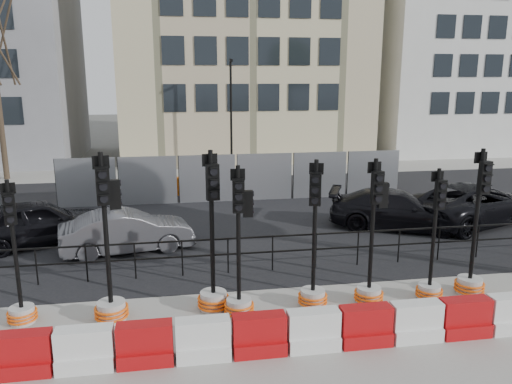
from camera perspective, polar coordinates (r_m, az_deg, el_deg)
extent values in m
plane|color=#51514C|center=(12.57, 2.97, -11.03)|extent=(120.00, 120.00, 0.00)
cube|color=gray|center=(9.99, 6.81, -17.88)|extent=(40.00, 6.00, 0.02)
cube|color=black|center=(19.07, -1.50, -2.47)|extent=(40.00, 14.00, 0.03)
cube|color=gray|center=(27.79, -4.05, 2.45)|extent=(40.00, 4.00, 0.02)
cube|color=beige|center=(33.72, -1.74, 19.69)|extent=(15.00, 10.00, 18.00)
cube|color=silver|center=(38.61, 21.95, 16.46)|extent=(12.00, 9.00, 16.00)
cylinder|color=black|center=(13.70, -23.80, -7.85)|extent=(0.04, 0.04, 1.00)
cylinder|color=black|center=(13.44, -18.80, -7.81)|extent=(0.04, 0.04, 1.00)
cylinder|color=black|center=(13.29, -13.65, -7.71)|extent=(0.04, 0.04, 1.00)
cylinder|color=black|center=(13.24, -8.43, -7.54)|extent=(0.04, 0.04, 1.00)
cylinder|color=black|center=(13.30, -3.21, -7.31)|extent=(0.04, 0.04, 1.00)
cylinder|color=black|center=(13.47, 1.90, -7.03)|extent=(0.04, 0.04, 1.00)
cylinder|color=black|center=(13.75, 6.85, -6.71)|extent=(0.04, 0.04, 1.00)
cylinder|color=black|center=(14.12, 11.57, -6.35)|extent=(0.04, 0.04, 1.00)
cylinder|color=black|center=(14.57, 16.00, -5.97)|extent=(0.04, 0.04, 1.00)
cylinder|color=black|center=(15.12, 20.14, -5.59)|extent=(0.04, 0.04, 1.00)
cylinder|color=black|center=(15.73, 23.97, -5.21)|extent=(0.04, 0.04, 1.00)
cube|color=black|center=(13.32, 1.92, -5.09)|extent=(18.00, 0.04, 0.04)
cube|color=black|center=(13.46, 1.91, -6.83)|extent=(18.00, 0.04, 0.04)
cube|color=gray|center=(20.92, -18.81, 1.00)|extent=(2.30, 0.05, 2.00)
cylinder|color=black|center=(21.14, -21.88, 0.87)|extent=(0.05, 0.05, 2.00)
cube|color=gray|center=(20.65, -12.23, 1.25)|extent=(2.30, 0.05, 2.00)
cylinder|color=black|center=(20.74, -15.41, 1.13)|extent=(0.05, 0.05, 2.00)
cube|color=gray|center=(20.66, -5.58, 1.50)|extent=(2.30, 0.05, 2.00)
cylinder|color=black|center=(20.62, -8.77, 1.38)|extent=(0.05, 0.05, 2.00)
cube|color=gray|center=(20.95, 0.99, 1.72)|extent=(2.30, 0.05, 2.00)
cylinder|color=black|center=(20.78, -2.13, 1.62)|extent=(0.05, 0.05, 2.00)
cube|color=gray|center=(21.50, 7.30, 1.91)|extent=(2.30, 0.05, 2.00)
cylinder|color=black|center=(21.20, 4.31, 1.83)|extent=(0.05, 0.05, 2.00)
cube|color=gray|center=(22.30, 13.22, 2.07)|extent=(2.30, 0.05, 2.00)
cylinder|color=black|center=(21.89, 10.44, 2.00)|extent=(0.05, 0.05, 2.00)
cube|color=orange|center=(22.26, -13.01, 0.49)|extent=(1.00, 0.40, 0.80)
cube|color=orange|center=(22.22, -7.87, 0.68)|extent=(1.00, 0.40, 0.80)
cube|color=orange|center=(22.35, -2.74, 0.86)|extent=(1.00, 0.40, 0.80)
cube|color=orange|center=(22.66, 2.29, 1.04)|extent=(1.00, 0.40, 0.80)
cylinder|color=black|center=(26.46, -2.86, 8.47)|extent=(0.12, 0.12, 6.00)
cube|color=black|center=(26.13, -2.87, 14.77)|extent=(0.12, 0.50, 0.12)
cylinder|color=#473828|center=(28.09, -27.21, 7.63)|extent=(0.28, 0.28, 6.30)
cube|color=#B00E13|center=(10.15, -24.98, -17.66)|extent=(1.00, 0.50, 0.30)
cube|color=#B00E13|center=(9.96, -25.21, -15.67)|extent=(1.00, 0.35, 0.50)
cube|color=white|center=(9.92, -18.85, -17.85)|extent=(1.00, 0.50, 0.30)
cube|color=white|center=(9.72, -19.03, -15.82)|extent=(1.00, 0.35, 0.50)
cube|color=#B00E13|center=(9.79, -12.48, -17.85)|extent=(1.00, 0.50, 0.30)
cube|color=#B00E13|center=(9.60, -12.60, -15.80)|extent=(1.00, 0.35, 0.50)
cube|color=white|center=(9.78, -6.02, -17.64)|extent=(1.00, 0.50, 0.30)
cube|color=white|center=(9.58, -6.08, -15.58)|extent=(1.00, 0.35, 0.50)
cube|color=#B00E13|center=(9.88, 0.35, -17.23)|extent=(1.00, 0.50, 0.30)
cube|color=#B00E13|center=(9.68, 0.36, -15.18)|extent=(1.00, 0.35, 0.50)
cube|color=white|center=(10.08, 6.50, -16.63)|extent=(1.00, 0.50, 0.30)
cube|color=white|center=(9.89, 6.57, -14.62)|extent=(1.00, 0.35, 0.50)
cube|color=#B00E13|center=(10.39, 12.31, -15.90)|extent=(1.00, 0.50, 0.30)
cube|color=#B00E13|center=(10.21, 12.42, -13.93)|extent=(1.00, 0.35, 0.50)
cube|color=white|center=(10.80, 17.68, -15.08)|extent=(1.00, 0.50, 0.30)
cube|color=white|center=(10.62, 17.84, -13.17)|extent=(1.00, 0.35, 0.50)
cube|color=#B00E13|center=(11.28, 22.60, -14.21)|extent=(1.00, 0.50, 0.30)
cube|color=#B00E13|center=(11.11, 22.78, -12.37)|extent=(1.00, 0.35, 0.50)
cube|color=white|center=(11.84, 27.04, -13.33)|extent=(1.00, 0.50, 0.30)
cube|color=white|center=(11.68, 27.24, -11.56)|extent=(1.00, 0.35, 0.50)
cylinder|color=beige|center=(11.98, -25.15, -12.61)|extent=(0.51, 0.51, 0.38)
torus|color=#FF5C0D|center=(12.01, -25.12, -12.94)|extent=(0.62, 0.62, 0.05)
torus|color=#FF5C0D|center=(11.98, -25.15, -12.61)|extent=(0.62, 0.62, 0.05)
torus|color=#FF5C0D|center=(11.95, -25.19, -12.28)|extent=(0.62, 0.62, 0.05)
cylinder|color=black|center=(11.44, -25.89, -5.71)|extent=(0.09, 0.09, 2.84)
cube|color=black|center=(11.10, -26.34, -1.71)|extent=(0.25, 0.18, 0.66)
cylinder|color=black|center=(11.08, -26.25, -2.85)|extent=(0.15, 0.08, 0.14)
cylinder|color=black|center=(11.03, -26.36, -1.81)|extent=(0.15, 0.08, 0.14)
cylinder|color=black|center=(10.98, -26.46, -0.75)|extent=(0.15, 0.08, 0.14)
cube|color=black|center=(11.19, -26.51, 0.37)|extent=(0.28, 0.10, 0.23)
cylinder|color=beige|center=(11.41, -16.18, -12.97)|extent=(0.60, 0.60, 0.45)
torus|color=#FF5C0D|center=(11.45, -16.15, -13.37)|extent=(0.72, 0.72, 0.06)
torus|color=#FF5C0D|center=(11.41, -16.18, -12.97)|extent=(0.72, 0.72, 0.06)
torus|color=#FF5C0D|center=(11.37, -16.21, -12.56)|extent=(0.72, 0.72, 0.06)
cylinder|color=black|center=(10.76, -16.78, -4.40)|extent=(0.10, 0.10, 3.34)
cube|color=black|center=(10.38, -17.09, 0.67)|extent=(0.29, 0.20, 0.78)
cylinder|color=black|center=(10.35, -16.97, -0.75)|extent=(0.17, 0.09, 0.17)
cylinder|color=black|center=(10.30, -17.06, 0.57)|extent=(0.17, 0.09, 0.17)
cylinder|color=black|center=(10.25, -17.15, 1.91)|extent=(0.17, 0.09, 0.17)
cube|color=black|center=(10.50, -17.33, 3.27)|extent=(0.33, 0.10, 0.27)
cube|color=black|center=(10.58, -15.86, -0.26)|extent=(0.25, 0.18, 0.61)
cylinder|color=beige|center=(11.48, -4.88, -12.31)|extent=(0.59, 0.59, 0.44)
torus|color=#FF5C0D|center=(11.51, -4.88, -12.71)|extent=(0.72, 0.72, 0.06)
torus|color=#FF5C0D|center=(11.48, -4.88, -12.31)|extent=(0.72, 0.72, 0.06)
torus|color=#FF5C0D|center=(11.44, -4.89, -11.92)|extent=(0.72, 0.72, 0.06)
cylinder|color=black|center=(10.84, -5.07, -3.87)|extent=(0.10, 0.10, 3.30)
cube|color=black|center=(10.47, -4.98, 1.13)|extent=(0.29, 0.20, 0.77)
cylinder|color=black|center=(10.44, -4.83, -0.27)|extent=(0.17, 0.09, 0.17)
cylinder|color=black|center=(10.38, -4.85, 1.03)|extent=(0.17, 0.09, 0.17)
cylinder|color=black|center=(10.34, -4.88, 2.35)|extent=(0.17, 0.09, 0.17)
cube|color=black|center=(10.57, -5.32, 3.67)|extent=(0.33, 0.10, 0.26)
cylinder|color=beige|center=(11.19, -1.95, -13.05)|extent=(0.55, 0.55, 0.41)
torus|color=#FF5C0D|center=(11.23, -1.95, -13.43)|extent=(0.66, 0.66, 0.05)
torus|color=#FF5C0D|center=(11.19, -1.95, -13.05)|extent=(0.66, 0.66, 0.05)
torus|color=#FF5C0D|center=(11.16, -1.96, -12.68)|extent=(0.66, 0.66, 0.05)
cylinder|color=black|center=(10.58, -2.02, -5.11)|extent=(0.09, 0.09, 3.05)
cube|color=black|center=(10.21, -2.02, -0.43)|extent=(0.25, 0.16, 0.71)
cylinder|color=black|center=(10.19, -1.98, -1.76)|extent=(0.16, 0.06, 0.15)
cylinder|color=black|center=(10.13, -1.99, -0.54)|extent=(0.16, 0.06, 0.15)
cylinder|color=black|center=(10.08, -2.00, 0.70)|extent=(0.16, 0.06, 0.15)
cube|color=black|center=(10.30, -2.10, 2.01)|extent=(0.31, 0.05, 0.24)
cube|color=black|center=(10.39, -0.93, -1.34)|extent=(0.21, 0.14, 0.56)
cylinder|color=beige|center=(11.67, 6.49, -11.97)|extent=(0.56, 0.56, 0.41)
torus|color=#FF5C0D|center=(11.71, 6.48, -12.34)|extent=(0.67, 0.67, 0.05)
torus|color=#FF5C0D|center=(11.67, 6.49, -11.97)|extent=(0.67, 0.67, 0.05)
torus|color=#FF5C0D|center=(11.64, 6.50, -11.61)|extent=(0.67, 0.67, 0.05)
cylinder|color=black|center=(11.08, 6.71, -4.22)|extent=(0.09, 0.09, 3.09)
cube|color=black|center=(10.72, 6.80, 0.33)|extent=(0.28, 0.22, 0.72)
cylinder|color=black|center=(10.69, 6.74, -0.95)|extent=(0.16, 0.10, 0.15)
cylinder|color=black|center=(10.64, 6.77, 0.24)|extent=(0.16, 0.10, 0.15)
cylinder|color=black|center=(10.59, 6.80, 1.43)|extent=(0.16, 0.10, 0.15)
cube|color=black|center=(10.82, 6.92, 2.68)|extent=(0.30, 0.13, 0.25)
cylinder|color=beige|center=(12.02, 12.75, -11.45)|extent=(0.56, 0.56, 0.41)
torus|color=#FF5C0D|center=(12.06, 12.73, -11.81)|extent=(0.67, 0.67, 0.05)
torus|color=#FF5C0D|center=(12.02, 12.75, -11.45)|extent=(0.67, 0.67, 0.05)
torus|color=#FF5C0D|center=(11.99, 12.77, -11.09)|extent=(0.67, 0.67, 0.05)
cylinder|color=black|center=(11.45, 13.16, -3.91)|extent=(0.09, 0.09, 3.09)
cube|color=black|center=(11.11, 13.68, 0.49)|extent=(0.26, 0.16, 0.72)
cylinder|color=black|center=(11.09, 13.81, -0.74)|extent=(0.16, 0.06, 0.15)
cylinder|color=black|center=(11.03, 13.87, 0.40)|extent=(0.16, 0.06, 0.15)
cylinder|color=black|center=(10.99, 13.93, 1.56)|extent=(0.16, 0.06, 0.15)
cube|color=black|center=(11.19, 13.38, 2.76)|extent=(0.31, 0.05, 0.25)
cube|color=black|center=(11.35, 14.29, -0.34)|extent=(0.21, 0.15, 0.57)
cylinder|color=beige|center=(12.61, 19.16, -10.75)|extent=(0.51, 0.51, 0.38)
torus|color=#FF5C0D|center=(12.64, 19.14, -11.07)|extent=(0.62, 0.62, 0.05)
torus|color=#FF5C0D|center=(12.61, 19.16, -10.75)|extent=(0.62, 0.62, 0.05)
torus|color=#FF5C0D|center=(12.58, 19.19, -10.44)|extent=(0.62, 0.62, 0.05)
cylinder|color=black|center=(12.10, 19.70, -4.12)|extent=(0.09, 0.09, 2.86)
cube|color=black|center=(11.79, 20.31, -0.28)|extent=(0.23, 0.14, 0.67)
cylinder|color=black|center=(11.77, 20.42, -1.36)|extent=(0.14, 0.05, 0.14)
cylinder|color=black|center=(11.73, 20.50, -0.37)|extent=(0.14, 0.05, 0.14)
cylinder|color=black|center=(11.68, 20.58, 0.63)|extent=(0.14, 0.05, 0.14)
cube|color=black|center=(11.85, 20.02, 1.70)|extent=(0.29, 0.04, 0.23)
cylinder|color=beige|center=(13.22, 23.19, -9.87)|extent=(0.58, 0.58, 0.43)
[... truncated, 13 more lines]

